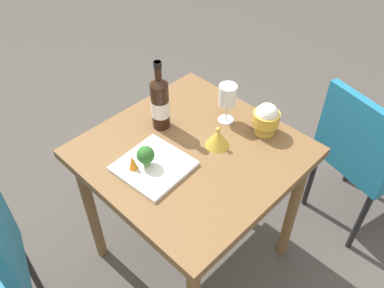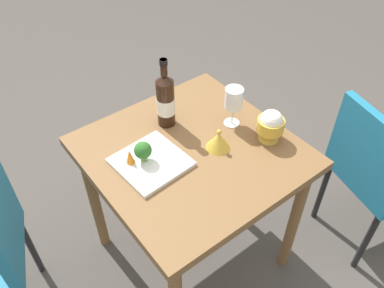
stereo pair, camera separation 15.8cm
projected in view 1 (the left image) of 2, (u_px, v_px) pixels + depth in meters
The scene contains 10 objects.
ground_plane at pixel (192, 251), 2.11m from camera, with size 8.00×8.00×0.00m, color #4C4742.
dining_table at pixel (192, 167), 1.67m from camera, with size 0.79×0.79×0.75m.
chair_near_window at pixel (360, 151), 1.90m from camera, with size 0.49×0.49×0.85m.
wine_bottle at pixel (160, 102), 1.62m from camera, with size 0.08×0.08×0.31m.
wine_glass at pixel (228, 96), 1.64m from camera, with size 0.08×0.08×0.18m.
rice_bowl at pixel (266, 118), 1.63m from camera, with size 0.11×0.11×0.14m.
rice_bowl_lid at pixel (218, 138), 1.59m from camera, with size 0.10×0.10×0.09m.
serving_plate at pixel (154, 166), 1.52m from camera, with size 0.27×0.27×0.02m.
broccoli_floret at pixel (146, 155), 1.48m from camera, with size 0.07×0.07×0.09m.
carrot_garnish_left at pixel (133, 162), 1.48m from camera, with size 0.03×0.03×0.06m.
Camera 1 is at (-0.82, -0.80, 1.86)m, focal length 37.44 mm.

